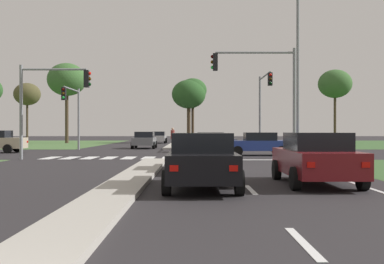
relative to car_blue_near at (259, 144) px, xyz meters
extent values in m
plane|color=#282628|center=(-6.18, 2.35, -0.76)|extent=(200.00, 200.00, 0.00)
cube|color=#ADA89E|center=(-6.18, -16.65, -0.69)|extent=(1.20, 22.00, 0.14)
cube|color=#ADA89E|center=(-6.18, 27.35, -0.69)|extent=(1.20, 36.00, 0.14)
cube|color=silver|center=(-2.68, -23.57, -0.76)|extent=(0.14, 2.00, 0.01)
cube|color=silver|center=(-2.68, -17.57, -0.76)|extent=(0.14, 2.00, 0.01)
cube|color=silver|center=(-2.68, -11.57, -0.76)|extent=(0.14, 2.00, 0.01)
cube|color=silver|center=(0.67, -15.65, -0.76)|extent=(0.14, 24.00, 0.01)
cube|color=silver|center=(-2.38, -4.65, -0.76)|extent=(6.40, 0.50, 0.01)
cube|color=silver|center=(-12.58, -2.85, -0.76)|extent=(0.70, 2.80, 0.01)
cube|color=silver|center=(-11.43, -2.85, -0.76)|extent=(0.70, 2.80, 0.01)
cube|color=silver|center=(-10.28, -2.85, -0.76)|extent=(0.70, 2.80, 0.01)
cube|color=silver|center=(-9.13, -2.85, -0.76)|extent=(0.70, 2.80, 0.01)
cube|color=silver|center=(-7.98, -2.85, -0.76)|extent=(0.70, 2.80, 0.01)
cube|color=silver|center=(-6.83, -2.85, -0.76)|extent=(0.70, 2.80, 0.01)
cube|color=silver|center=(-5.68, -2.85, -0.76)|extent=(0.70, 2.80, 0.01)
cube|color=silver|center=(-4.53, -2.85, -0.76)|extent=(0.70, 2.80, 0.01)
cube|color=navy|center=(-0.04, 0.00, -0.12)|extent=(4.31, 1.88, 0.64)
cube|color=black|center=(0.11, 0.00, 0.46)|extent=(1.98, 1.65, 0.52)
cube|color=red|center=(2.14, -0.71, -0.06)|extent=(0.04, 0.20, 0.14)
cube|color=red|center=(2.14, 0.71, -0.06)|extent=(0.04, 0.20, 0.14)
cylinder|color=black|center=(-1.41, -0.94, -0.44)|extent=(0.64, 0.22, 0.64)
cylinder|color=black|center=(-1.41, 0.94, -0.44)|extent=(0.64, 0.22, 0.64)
cylinder|color=black|center=(1.34, -0.94, -0.44)|extent=(0.64, 0.22, 0.64)
cylinder|color=black|center=(1.34, 0.94, -0.44)|extent=(0.64, 0.22, 0.64)
cube|color=maroon|center=(-0.59, -16.30, -0.09)|extent=(1.81, 4.37, 0.71)
cube|color=black|center=(-0.59, -16.45, 0.53)|extent=(1.60, 2.01, 0.52)
cube|color=red|center=(-1.28, -18.50, -0.02)|extent=(0.20, 0.04, 0.14)
cube|color=red|center=(0.10, -18.50, -0.02)|extent=(0.20, 0.04, 0.14)
cylinder|color=black|center=(-1.50, -14.90, -0.44)|extent=(0.22, 0.64, 0.64)
cylinder|color=black|center=(0.31, -14.90, -0.44)|extent=(0.22, 0.64, 0.64)
cylinder|color=black|center=(-1.50, -17.70, -0.44)|extent=(0.22, 0.64, 0.64)
cylinder|color=black|center=(0.31, -17.70, -0.44)|extent=(0.22, 0.64, 0.64)
cube|color=black|center=(-4.01, -17.27, -0.09)|extent=(1.80, 4.45, 0.70)
cube|color=black|center=(-4.01, -17.42, 0.52)|extent=(1.59, 2.05, 0.52)
cube|color=red|center=(-4.69, -19.51, -0.02)|extent=(0.20, 0.04, 0.14)
cube|color=red|center=(-3.32, -19.51, -0.02)|extent=(0.20, 0.04, 0.14)
cylinder|color=black|center=(-4.91, -15.84, -0.44)|extent=(0.22, 0.64, 0.64)
cylinder|color=black|center=(-3.11, -15.84, -0.44)|extent=(0.22, 0.64, 0.64)
cylinder|color=black|center=(-4.91, -18.69, -0.44)|extent=(0.22, 0.64, 0.64)
cylinder|color=black|center=(-3.11, -18.69, -0.44)|extent=(0.22, 0.64, 0.64)
cube|color=red|center=(-16.45, 2.96, 0.02)|extent=(0.04, 0.20, 0.14)
cube|color=red|center=(-16.45, 4.33, 0.02)|extent=(0.04, 0.20, 0.14)
cylinder|color=black|center=(-17.29, 2.74, -0.44)|extent=(0.64, 0.22, 0.64)
cylinder|color=black|center=(-17.29, 4.55, -0.44)|extent=(0.64, 0.22, 0.64)
cube|color=slate|center=(-8.55, 11.68, -0.11)|extent=(1.84, 4.14, 0.66)
cube|color=black|center=(-8.55, 11.83, 0.48)|extent=(1.62, 1.91, 0.52)
cube|color=red|center=(-7.85, 13.78, -0.05)|extent=(0.20, 0.04, 0.14)
cube|color=red|center=(-9.24, 13.78, -0.05)|extent=(0.20, 0.04, 0.14)
cylinder|color=black|center=(-7.63, 10.36, -0.44)|extent=(0.22, 0.64, 0.64)
cylinder|color=black|center=(-9.47, 10.36, -0.44)|extent=(0.22, 0.64, 0.64)
cylinder|color=black|center=(-7.63, 13.01, -0.44)|extent=(0.22, 0.64, 0.64)
cylinder|color=black|center=(-9.47, 13.01, -0.44)|extent=(0.22, 0.64, 0.64)
cube|color=#B7B7BC|center=(-8.52, 29.40, -0.12)|extent=(1.75, 4.55, 0.64)
cube|color=black|center=(-8.52, 29.55, 0.46)|extent=(1.54, 2.09, 0.52)
cube|color=red|center=(-7.86, 31.69, -0.06)|extent=(0.20, 0.04, 0.14)
cube|color=red|center=(-9.19, 31.69, -0.06)|extent=(0.20, 0.04, 0.14)
cylinder|color=black|center=(-7.65, 27.95, -0.44)|extent=(0.22, 0.64, 0.64)
cylinder|color=black|center=(-9.39, 27.95, -0.44)|extent=(0.22, 0.64, 0.64)
cylinder|color=black|center=(-7.65, 30.86, -0.44)|extent=(0.22, 0.64, 0.64)
cylinder|color=black|center=(-9.39, 30.86, -0.44)|extent=(0.22, 0.64, 0.64)
cube|color=#161E47|center=(-3.06, 4.66, -0.13)|extent=(4.19, 1.73, 0.63)
cube|color=black|center=(-2.91, 4.66, 0.45)|extent=(1.93, 1.53, 0.52)
cube|color=red|center=(-0.95, 4.00, -0.06)|extent=(0.04, 0.20, 0.14)
cube|color=red|center=(-0.95, 5.32, -0.06)|extent=(0.04, 0.20, 0.14)
cylinder|color=black|center=(-4.41, 3.79, -0.44)|extent=(0.64, 0.22, 0.64)
cylinder|color=black|center=(-4.41, 5.53, -0.44)|extent=(0.64, 0.22, 0.64)
cylinder|color=black|center=(-1.72, 3.79, -0.44)|extent=(0.64, 0.22, 0.64)
cylinder|color=black|center=(-1.72, 5.53, -0.44)|extent=(0.64, 0.22, 0.64)
cube|color=silver|center=(-3.90, -11.75, -0.12)|extent=(1.73, 4.44, 0.64)
cube|color=black|center=(-3.90, -11.90, 0.46)|extent=(1.52, 2.04, 0.52)
cube|color=red|center=(-4.55, -13.99, -0.06)|extent=(0.20, 0.04, 0.14)
cube|color=red|center=(-3.24, -13.99, -0.06)|extent=(0.20, 0.04, 0.14)
cylinder|color=black|center=(-4.76, -10.33, -0.44)|extent=(0.22, 0.64, 0.64)
cylinder|color=black|center=(-3.03, -10.33, -0.44)|extent=(0.22, 0.64, 0.64)
cylinder|color=black|center=(-4.76, -13.17, -0.44)|extent=(0.22, 0.64, 0.64)
cylinder|color=black|center=(-3.03, -13.17, -0.44)|extent=(0.22, 0.64, 0.64)
cylinder|color=gray|center=(1.42, 8.95, 2.30)|extent=(0.18, 0.18, 6.13)
cylinder|color=gray|center=(1.42, 6.40, 5.12)|extent=(0.12, 5.10, 0.12)
cube|color=black|center=(1.42, 3.85, 4.60)|extent=(0.32, 0.26, 0.95)
sphere|color=red|center=(1.42, 3.69, 4.90)|extent=(0.20, 0.20, 0.20)
sphere|color=#3A2405|center=(1.42, 3.69, 4.60)|extent=(0.20, 0.20, 0.20)
sphere|color=black|center=(1.42, 3.69, 4.30)|extent=(0.20, 0.20, 0.20)
cylinder|color=gray|center=(-13.78, 8.95, 1.80)|extent=(0.18, 0.18, 5.12)
cylinder|color=gray|center=(-13.78, 6.67, 4.10)|extent=(0.12, 4.55, 0.12)
cube|color=black|center=(-13.78, 4.40, 3.58)|extent=(0.32, 0.26, 0.95)
sphere|color=#360503|center=(-13.78, 4.24, 3.88)|extent=(0.20, 0.20, 0.20)
sphere|color=#3A2405|center=(-13.78, 4.24, 3.58)|extent=(0.20, 0.20, 0.20)
sphere|color=green|center=(-13.78, 4.24, 3.28)|extent=(0.20, 0.20, 0.20)
cylinder|color=gray|center=(-13.78, -4.25, 1.87)|extent=(0.18, 0.18, 5.26)
cylinder|color=gray|center=(-11.96, -4.25, 4.25)|extent=(3.64, 0.12, 0.12)
cube|color=black|center=(-10.14, -4.25, 3.72)|extent=(0.26, 0.32, 0.95)
sphere|color=red|center=(-9.98, -4.25, 4.02)|extent=(0.20, 0.20, 0.20)
sphere|color=#3A2405|center=(-9.98, -4.25, 3.72)|extent=(0.20, 0.20, 0.20)
sphere|color=black|center=(-9.98, -4.25, 3.42)|extent=(0.20, 0.20, 0.20)
cylinder|color=gray|center=(1.42, -4.25, 2.33)|extent=(0.18, 0.18, 6.19)
cylinder|color=gray|center=(-0.78, -4.25, 5.18)|extent=(4.40, 0.12, 0.12)
cube|color=black|center=(-2.98, -4.25, 4.66)|extent=(0.26, 0.32, 0.95)
sphere|color=#360503|center=(-3.14, -4.25, 4.96)|extent=(0.20, 0.20, 0.20)
sphere|color=#3A2405|center=(-3.14, -4.25, 4.66)|extent=(0.20, 0.20, 0.20)
sphere|color=green|center=(-3.14, -4.25, 4.36)|extent=(0.20, 0.20, 0.20)
cylinder|color=gray|center=(2.74, 0.77, 4.71)|extent=(0.20, 0.20, 10.95)
cylinder|color=#232833|center=(-5.97, 10.54, -0.25)|extent=(0.16, 0.16, 0.74)
cylinder|color=maroon|center=(-5.97, 10.54, 0.50)|extent=(0.34, 0.34, 0.77)
sphere|color=tan|center=(-5.97, 10.54, 0.99)|extent=(0.22, 0.22, 0.22)
cylinder|color=#423323|center=(-26.55, 32.93, 2.01)|extent=(0.28, 0.28, 5.54)
ellipsoid|color=#4C4728|center=(-26.55, 32.93, 5.76)|extent=(3.55, 3.55, 3.02)
cylinder|color=#423323|center=(-20.33, 29.67, 2.63)|extent=(0.43, 0.43, 6.79)
ellipsoid|color=#38602D|center=(-20.33, 29.67, 7.38)|extent=(4.93, 4.93, 4.19)
cylinder|color=#423323|center=(-4.70, 30.28, 1.79)|extent=(0.48, 0.48, 5.11)
ellipsoid|color=#285123|center=(-4.70, 30.28, 5.55)|extent=(4.38, 4.38, 3.72)
cylinder|color=#423323|center=(-4.18, 30.71, 2.17)|extent=(0.35, 0.35, 5.87)
ellipsoid|color=#285123|center=(-4.18, 30.71, 6.11)|extent=(3.63, 3.63, 3.09)
cylinder|color=#423323|center=(15.78, 35.35, 2.67)|extent=(0.36, 0.36, 6.87)
ellipsoid|color=#38602D|center=(15.78, 35.35, 7.40)|extent=(4.68, 4.68, 3.98)
camera|label=1|loc=(-4.28, -30.26, 0.85)|focal=43.83mm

